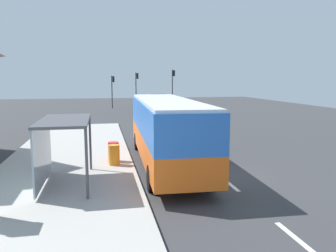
{
  "coord_description": "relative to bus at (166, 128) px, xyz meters",
  "views": [
    {
      "loc": [
        -4.71,
        -13.45,
        4.2
      ],
      "look_at": [
        -1.0,
        5.26,
        1.5
      ],
      "focal_mm": 35.91,
      "sensor_mm": 36.0,
      "label": 1
    }
  ],
  "objects": [
    {
      "name": "sidewalk_platform",
      "position": [
        -4.69,
        -0.28,
        -1.75
      ],
      "size": [
        6.2,
        30.0,
        0.18
      ],
      "primitive_type": "cube",
      "color": "#ADAAA3",
      "rests_on": "ground"
    },
    {
      "name": "ground_plane",
      "position": [
        1.71,
        11.72,
        -1.86
      ],
      "size": [
        56.0,
        92.0,
        0.04
      ],
      "primitive_type": "cube",
      "color": "#38383A"
    },
    {
      "name": "lane_stripe_seg_7",
      "position": [
        1.96,
        26.72,
        -1.84
      ],
      "size": [
        0.16,
        2.2,
        0.01
      ],
      "primitive_type": "cube",
      "color": "silver",
      "rests_on": "ground"
    },
    {
      "name": "lane_stripe_seg_4",
      "position": [
        1.96,
        11.72,
        -1.84
      ],
      "size": [
        0.16,
        2.2,
        0.01
      ],
      "primitive_type": "cube",
      "color": "silver",
      "rests_on": "ground"
    },
    {
      "name": "lane_stripe_seg_2",
      "position": [
        1.96,
        1.72,
        -1.84
      ],
      "size": [
        0.16,
        2.2,
        0.01
      ],
      "primitive_type": "cube",
      "color": "silver",
      "rests_on": "ground"
    },
    {
      "name": "bus_shelter",
      "position": [
        -4.7,
        -2.65,
        0.25
      ],
      "size": [
        1.8,
        4.0,
        2.5
      ],
      "color": "#4C4C51",
      "rests_on": "sidewalk_platform"
    },
    {
      "name": "lane_stripe_seg_0",
      "position": [
        1.96,
        -8.28,
        -1.84
      ],
      "size": [
        0.16,
        2.2,
        0.01
      ],
      "primitive_type": "cube",
      "color": "silver",
      "rests_on": "ground"
    },
    {
      "name": "recycling_bin_orange",
      "position": [
        -2.49,
        -0.14,
        -1.19
      ],
      "size": [
        0.52,
        0.52,
        0.95
      ],
      "primitive_type": "cylinder",
      "color": "orange",
      "rests_on": "sidewalk_platform"
    },
    {
      "name": "lane_stripe_seg_6",
      "position": [
        1.96,
        21.72,
        -1.84
      ],
      "size": [
        0.16,
        2.2,
        0.01
      ],
      "primitive_type": "cube",
      "color": "silver",
      "rests_on": "ground"
    },
    {
      "name": "lane_stripe_seg_5",
      "position": [
        1.96,
        16.72,
        -1.84
      ],
      "size": [
        0.16,
        2.2,
        0.01
      ],
      "primitive_type": "cube",
      "color": "silver",
      "rests_on": "ground"
    },
    {
      "name": "sedan_near",
      "position": [
        4.01,
        31.79,
        -1.05
      ],
      "size": [
        1.93,
        4.45,
        1.52
      ],
      "color": "#B7B7BC",
      "rests_on": "ground"
    },
    {
      "name": "traffic_light_far_side",
      "position": [
        -1.38,
        32.78,
        1.24
      ],
      "size": [
        0.49,
        0.28,
        4.61
      ],
      "color": "#2D2D2D",
      "rests_on": "ground"
    },
    {
      "name": "white_van",
      "position": [
        3.91,
        23.01,
        -0.5
      ],
      "size": [
        2.07,
        5.22,
        2.3
      ],
      "color": "black",
      "rests_on": "ground"
    },
    {
      "name": "lane_stripe_seg_3",
      "position": [
        1.96,
        6.72,
        -1.84
      ],
      "size": [
        0.16,
        2.2,
        0.01
      ],
      "primitive_type": "cube",
      "color": "silver",
      "rests_on": "ground"
    },
    {
      "name": "traffic_light_median",
      "position": [
        2.11,
        33.58,
        1.52
      ],
      "size": [
        0.49,
        0.28,
        5.06
      ],
      "color": "#2D2D2D",
      "rests_on": "ground"
    },
    {
      "name": "recycling_bin_red",
      "position": [
        -2.49,
        0.56,
        -1.19
      ],
      "size": [
        0.52,
        0.52,
        0.95
      ],
      "primitive_type": "cylinder",
      "color": "red",
      "rests_on": "sidewalk_platform"
    },
    {
      "name": "bus",
      "position": [
        0.0,
        0.0,
        0.0
      ],
      "size": [
        2.88,
        11.09,
        3.21
      ],
      "color": "orange",
      "rests_on": "ground"
    },
    {
      "name": "lane_stripe_seg_1",
      "position": [
        1.96,
        -3.28,
        -1.84
      ],
      "size": [
        0.16,
        2.2,
        0.01
      ],
      "primitive_type": "cube",
      "color": "silver",
      "rests_on": "ground"
    },
    {
      "name": "traffic_light_near_side",
      "position": [
        7.21,
        31.98,
        1.76
      ],
      "size": [
        0.49,
        0.28,
        5.45
      ],
      "color": "#2D2D2D",
      "rests_on": "ground"
    }
  ]
}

